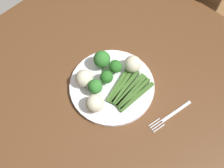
# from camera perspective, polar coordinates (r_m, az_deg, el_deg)

# --- Properties ---
(ground_plane) EXTENTS (6.00, 6.00, 0.02)m
(ground_plane) POSITION_cam_1_polar(r_m,az_deg,el_deg) (1.55, 2.92, -13.80)
(ground_plane) COLOR gray
(dining_table) EXTENTS (1.22, 0.98, 0.76)m
(dining_table) POSITION_cam_1_polar(r_m,az_deg,el_deg) (0.93, 4.76, -3.76)
(dining_table) COLOR brown
(dining_table) RESTS_ON ground_plane
(chair) EXTENTS (0.42, 0.42, 0.87)m
(chair) POSITION_cam_1_polar(r_m,az_deg,el_deg) (1.43, 15.45, 15.68)
(chair) COLOR olive
(chair) RESTS_ON ground_plane
(plate) EXTENTS (0.29, 0.29, 0.01)m
(plate) POSITION_cam_1_polar(r_m,az_deg,el_deg) (0.82, 0.00, -0.41)
(plate) COLOR white
(plate) RESTS_ON dining_table
(asparagus_bundle) EXTENTS (0.11, 0.16, 0.01)m
(asparagus_bundle) POSITION_cam_1_polar(r_m,az_deg,el_deg) (0.80, 3.84, -1.29)
(asparagus_bundle) COLOR #3D6626
(asparagus_bundle) RESTS_ON plate
(broccoli_near_center) EXTENTS (0.06, 0.06, 0.07)m
(broccoli_near_center) POSITION_cam_1_polar(r_m,az_deg,el_deg) (0.82, -2.36, 5.76)
(broccoli_near_center) COLOR #609E3D
(broccoli_near_center) RESTS_ON plate
(broccoli_front_left) EXTENTS (0.05, 0.05, 0.06)m
(broccoli_front_left) POSITION_cam_1_polar(r_m,az_deg,el_deg) (0.78, -3.94, -0.61)
(broccoli_front_left) COLOR #609E3D
(broccoli_front_left) RESTS_ON plate
(broccoli_left) EXTENTS (0.04, 0.04, 0.05)m
(broccoli_left) POSITION_cam_1_polar(r_m,az_deg,el_deg) (0.80, -1.28, 1.64)
(broccoli_left) COLOR #568E33
(broccoli_left) RESTS_ON plate
(broccoli_outer_edge) EXTENTS (0.04, 0.04, 0.05)m
(broccoli_outer_edge) POSITION_cam_1_polar(r_m,az_deg,el_deg) (0.82, 0.79, 4.07)
(broccoli_outer_edge) COLOR #568E33
(broccoli_outer_edge) RESTS_ON plate
(cauliflower_right) EXTENTS (0.06, 0.06, 0.06)m
(cauliflower_right) POSITION_cam_1_polar(r_m,az_deg,el_deg) (0.80, -6.52, 1.31)
(cauliflower_right) COLOR beige
(cauliflower_right) RESTS_ON plate
(cauliflower_mid) EXTENTS (0.06, 0.06, 0.06)m
(cauliflower_mid) POSITION_cam_1_polar(r_m,az_deg,el_deg) (0.83, 4.84, 4.65)
(cauliflower_mid) COLOR beige
(cauliflower_mid) RESTS_ON plate
(cauliflower_back_right) EXTENTS (0.06, 0.06, 0.06)m
(cauliflower_back_right) POSITION_cam_1_polar(r_m,az_deg,el_deg) (0.76, -4.06, -4.51)
(cauliflower_back_right) COLOR beige
(cauliflower_back_right) RESTS_ON plate
(fork) EXTENTS (0.05, 0.17, 0.00)m
(fork) POSITION_cam_1_polar(r_m,az_deg,el_deg) (0.81, 13.46, -7.19)
(fork) COLOR silver
(fork) RESTS_ON dining_table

